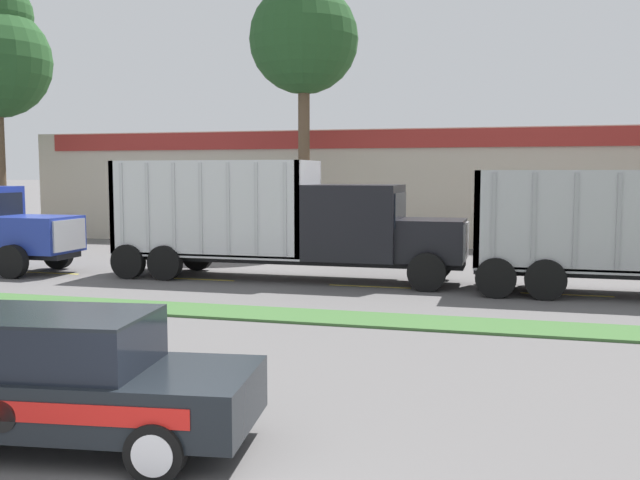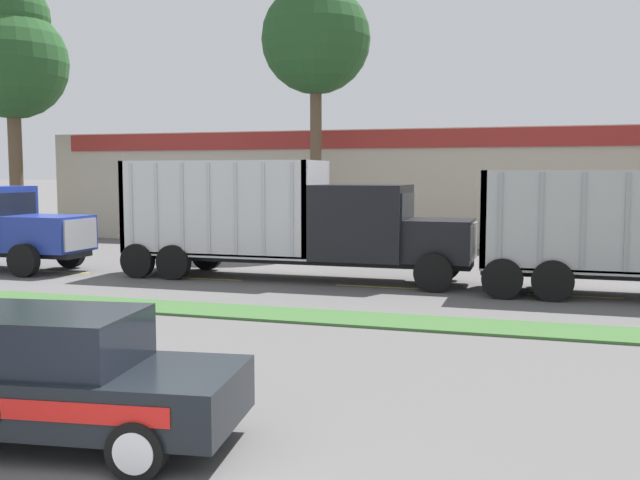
# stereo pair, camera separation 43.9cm
# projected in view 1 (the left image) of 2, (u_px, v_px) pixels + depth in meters

# --- Properties ---
(grass_verge) EXTENTS (120.00, 1.50, 0.06)m
(grass_verge) POSITION_uv_depth(u_px,v_px,m) (368.00, 320.00, 15.77)
(grass_verge) COLOR #3D6633
(grass_verge) RESTS_ON ground_plane
(centre_line_2) EXTENTS (2.40, 0.14, 0.01)m
(centre_line_2) POSITION_uv_depth(u_px,v_px,m) (46.00, 273.00, 23.37)
(centre_line_2) COLOR yellow
(centre_line_2) RESTS_ON ground_plane
(centre_line_3) EXTENTS (2.40, 0.14, 0.01)m
(centre_line_3) POSITION_uv_depth(u_px,v_px,m) (198.00, 279.00, 21.97)
(centre_line_3) COLOR yellow
(centre_line_3) RESTS_ON ground_plane
(centre_line_4) EXTENTS (2.40, 0.14, 0.01)m
(centre_line_4) POSITION_uv_depth(u_px,v_px,m) (370.00, 286.00, 20.57)
(centre_line_4) COLOR yellow
(centre_line_4) RESTS_ON ground_plane
(centre_line_5) EXTENTS (2.40, 0.14, 0.01)m
(centre_line_5) POSITION_uv_depth(u_px,v_px,m) (567.00, 295.00, 19.17)
(centre_line_5) COLOR yellow
(centre_line_5) RESTS_ON ground_plane
(dump_truck_lead) EXTENTS (10.83, 2.64, 3.65)m
(dump_truck_lead) POSITION_uv_depth(u_px,v_px,m) (311.00, 227.00, 21.63)
(dump_truck_lead) COLOR black
(dump_truck_lead) RESTS_ON ground_plane
(rally_car) EXTENTS (4.63, 2.27, 1.65)m
(rally_car) POSITION_uv_depth(u_px,v_px,m) (62.00, 378.00, 8.47)
(rally_car) COLOR black
(rally_car) RESTS_ON ground_plane
(store_building_backdrop) EXTENTS (40.45, 12.10, 5.22)m
(store_building_backdrop) POSITION_uv_depth(u_px,v_px,m) (453.00, 186.00, 36.68)
(store_building_backdrop) COLOR #BCB29E
(store_building_backdrop) RESTS_ON ground_plane
(tree_behind_centre) EXTENTS (4.55, 4.55, 12.25)m
(tree_behind_centre) POSITION_uv_depth(u_px,v_px,m) (304.00, 29.00, 29.58)
(tree_behind_centre) COLOR brown
(tree_behind_centre) RESTS_ON ground_plane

